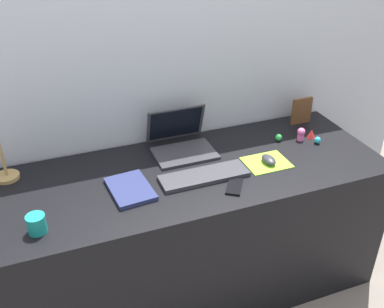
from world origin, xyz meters
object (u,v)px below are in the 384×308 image
Objects in this scene: laptop at (180,140)px; coffee_mug at (37,224)px; picture_frame at (302,111)px; mouse at (269,160)px; notebook_pad at (130,189)px; keyboard at (204,176)px; toy_figurine_green at (279,137)px; toy_figurine_cyan at (317,140)px; cell_phone at (234,186)px; toy_figurine_pink at (301,134)px; toy_figurine_red at (311,134)px; desk_lamp at (0,151)px.

coffee_mug is (-0.73, -0.40, -0.01)m from laptop.
coffee_mug is at bearing -163.11° from picture_frame.
mouse reaches higher than notebook_pad.
coffee_mug is at bearing -170.89° from keyboard.
laptop is 1.25× the size of notebook_pad.
mouse is 1.27× the size of coffee_mug.
coffee_mug reaches higher than notebook_pad.
picture_frame reaches higher than toy_figurine_green.
cell_phone is at bearing -160.09° from toy_figurine_cyan.
mouse is 1.39× the size of toy_figurine_pink.
mouse is at bearing 60.17° from cell_phone.
laptop reaches higher than picture_frame.
keyboard is at bearing -159.54° from toy_figurine_green.
toy_figurine_red is (1.01, 0.13, 0.01)m from notebook_pad.
cell_phone is at bearing -23.60° from desk_lamp.
toy_figurine_cyan reaches higher than keyboard.
toy_figurine_green is at bearing 20.46° from keyboard.
laptop is 3.12× the size of mouse.
toy_figurine_red is at bearing -11.03° from laptop.
keyboard is 0.75m from coffee_mug.
desk_lamp is at bearing 104.02° from coffee_mug.
toy_figurine_pink is at bearing 11.34° from coffee_mug.
notebook_pad is 4.99× the size of toy_figurine_red.
toy_figurine_pink is at bearing -16.61° from toy_figurine_green.
toy_figurine_green is at bearing 169.54° from toy_figurine_red.
keyboard is 3.20× the size of cell_phone.
toy_figurine_cyan reaches higher than cell_phone.
mouse and toy_figurine_green have the same top height.
cell_phone is at bearing -154.90° from toy_figurine_red.
mouse is 0.35m from toy_figurine_cyan.
toy_figurine_cyan is (1.01, 0.07, 0.01)m from notebook_pad.
notebook_pad reaches higher than cell_phone.
picture_frame reaches higher than mouse.
toy_figurine_pink is at bearing 2.88° from notebook_pad.
coffee_mug is 1.27m from toy_figurine_green.
cell_phone is 2.66× the size of toy_figurine_red.
keyboard reaches higher than cell_phone.
desk_lamp is (-0.84, 0.29, 0.15)m from keyboard.
cell_phone is 0.58m from toy_figurine_pink.
toy_figurine_pink is 0.09m from toy_figurine_cyan.
toy_figurine_green is (0.16, 0.18, -0.00)m from mouse.
coffee_mug is (-1.45, -0.44, -0.04)m from picture_frame.
toy_figurine_red reaches higher than mouse.
picture_frame is (1.06, 0.30, 0.06)m from notebook_pad.
picture_frame is (0.72, 0.32, 0.06)m from keyboard.
coffee_mug is (-1.07, -0.12, 0.02)m from mouse.
toy_figurine_green reaches higher than cell_phone.
laptop is at bearing 167.77° from toy_figurine_pink.
toy_figurine_green is at bearing 13.82° from coffee_mug.
desk_lamp is at bearing -170.56° from cell_phone.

